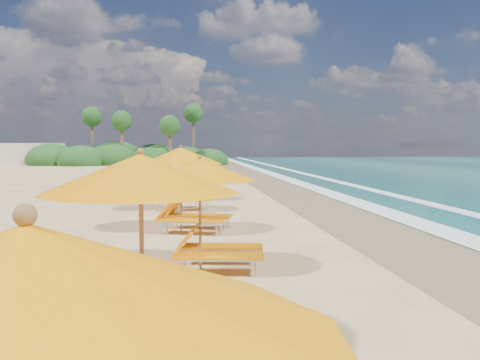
% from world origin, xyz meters
% --- Properties ---
extents(ground, '(160.00, 160.00, 0.00)m').
position_xyz_m(ground, '(0.00, 0.00, 0.00)').
color(ground, '#DBB880').
rests_on(ground, ground).
extents(wet_sand, '(4.00, 160.00, 0.01)m').
position_xyz_m(wet_sand, '(4.00, 0.00, 0.01)').
color(wet_sand, '#897752').
rests_on(wet_sand, ground).
extents(surf_foam, '(4.00, 160.00, 0.01)m').
position_xyz_m(surf_foam, '(6.70, 0.00, 0.03)').
color(surf_foam, white).
rests_on(surf_foam, ground).
extents(station_1, '(3.00, 2.83, 2.58)m').
position_xyz_m(station_1, '(-2.57, -13.38, 1.45)').
color(station_1, olive).
rests_on(station_1, ground).
extents(station_2, '(2.79, 2.64, 2.40)m').
position_xyz_m(station_2, '(-1.72, -9.37, 1.34)').
color(station_2, olive).
rests_on(station_2, ground).
extents(station_3, '(3.28, 3.19, 2.61)m').
position_xyz_m(station_3, '(-2.13, -4.70, 1.46)').
color(station_3, olive).
rests_on(station_3, ground).
extents(station_4, '(3.05, 2.97, 2.41)m').
position_xyz_m(station_4, '(-2.52, 0.23, 1.35)').
color(station_4, olive).
rests_on(station_4, ground).
extents(station_5, '(2.70, 2.60, 2.20)m').
position_xyz_m(station_5, '(-1.61, 4.07, 1.23)').
color(station_5, olive).
rests_on(station_5, ground).
extents(station_6, '(2.42, 2.26, 2.16)m').
position_xyz_m(station_6, '(-2.11, 9.34, 1.21)').
color(station_6, olive).
rests_on(station_6, ground).
extents(station_7, '(2.47, 2.38, 2.02)m').
position_xyz_m(station_7, '(-1.39, 13.68, 1.13)').
color(station_7, olive).
rests_on(station_7, ground).
extents(station_8, '(2.74, 2.70, 2.12)m').
position_xyz_m(station_8, '(-2.41, 18.57, 1.19)').
color(station_8, olive).
rests_on(station_8, ground).
extents(treeline, '(25.80, 8.80, 9.74)m').
position_xyz_m(treeline, '(-9.94, 45.51, 1.00)').
color(treeline, '#163D14').
rests_on(treeline, ground).
extents(beach_building, '(7.00, 5.00, 2.80)m').
position_xyz_m(beach_building, '(-22.00, 48.00, 1.40)').
color(beach_building, beige).
rests_on(beach_building, ground).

